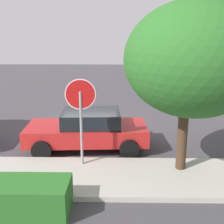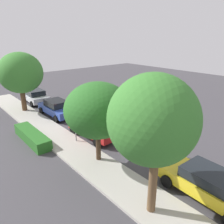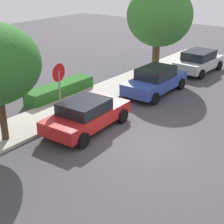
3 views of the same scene
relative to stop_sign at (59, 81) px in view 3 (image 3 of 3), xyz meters
name	(u,v)px [view 3 (image 3 of 3)]	position (x,y,z in m)	size (l,w,h in m)	color
ground_plane	(143,145)	(0.24, -4.29, -1.88)	(60.00, 60.00, 0.00)	#423F44
sidewalk_curb	(55,113)	(0.24, 0.69, -1.81)	(32.00, 2.28, 0.14)	#B2ADA3
stop_sign	(59,81)	(0.00, 0.00, 0.00)	(0.88, 0.10, 2.70)	gray
parked_car_red	(86,114)	(-0.02, -1.57, -1.18)	(4.23, 2.21, 1.36)	red
parked_car_blue	(155,80)	(5.75, -1.52, -1.14)	(4.34, 1.99, 1.46)	#2D479E
parked_car_silver	(199,61)	(11.06, -1.65, -1.13)	(4.01, 2.10, 1.45)	silver
street_tree_mid_block	(160,16)	(8.91, 0.24, 1.85)	(4.04, 4.04, 5.64)	#513823
front_yard_hedge	(60,90)	(2.15, 2.23, -1.52)	(4.28, 1.00, 0.73)	#286623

